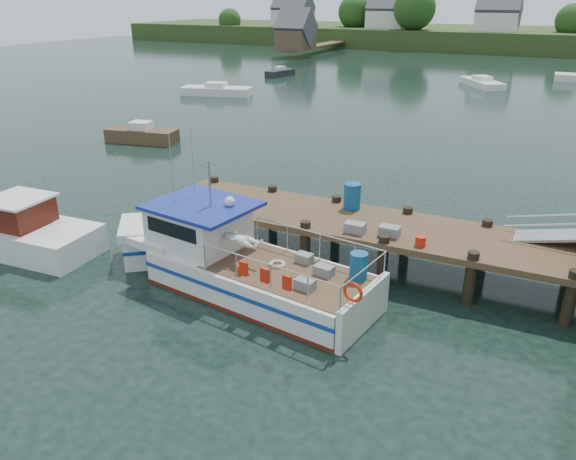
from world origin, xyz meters
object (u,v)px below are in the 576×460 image
at_px(moored_rowboat, 142,135).
at_px(moored_d, 482,83).
at_px(moored_e, 280,73).
at_px(moored_a, 217,90).
at_px(dock, 562,226).
at_px(lobster_boat, 230,260).
at_px(work_boat, 5,229).

relative_size(moored_rowboat, moored_d, 0.73).
bearing_deg(moored_e, moored_a, -86.53).
relative_size(dock, lobster_boat, 1.80).
height_order(work_boat, moored_d, work_boat).
height_order(moored_a, moored_e, moored_a).
bearing_deg(lobster_boat, moored_d, 97.54).
relative_size(moored_a, moored_d, 1.05).
xyz_separation_m(work_boat, moored_rowboat, (-5.45, 13.68, -0.17)).
bearing_deg(work_boat, dock, 10.85).
bearing_deg(dock, moored_rowboat, 157.13).
xyz_separation_m(lobster_boat, work_boat, (-8.36, -0.99, -0.19)).
bearing_deg(moored_a, moored_e, 97.08).
xyz_separation_m(dock, lobster_boat, (-8.58, -3.25, -1.44)).
distance_m(moored_rowboat, moored_a, 16.65).
height_order(dock, moored_d, dock).
xyz_separation_m(dock, moored_a, (-27.45, 25.30, -1.84)).
xyz_separation_m(dock, moored_rowboat, (-22.39, 9.44, -1.79)).
distance_m(dock, moored_a, 37.38).
bearing_deg(moored_e, lobster_boat, -63.95).
height_order(moored_rowboat, moored_d, moored_rowboat).
bearing_deg(moored_d, moored_rowboat, -118.90).
relative_size(dock, moored_rowboat, 3.82).
height_order(work_boat, moored_e, work_boat).
distance_m(dock, moored_d, 41.05).
distance_m(lobster_boat, moored_d, 43.52).
bearing_deg(dock, work_boat, -165.96).
xyz_separation_m(moored_d, moored_e, (-20.19, -1.82, 0.01)).
bearing_deg(dock, moored_a, 137.33).
distance_m(moored_rowboat, moored_e, 29.53).
relative_size(dock, moored_a, 2.67).
xyz_separation_m(moored_rowboat, moored_e, (-5.61, 28.99, -0.07)).
bearing_deg(lobster_boat, work_boat, -164.72).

